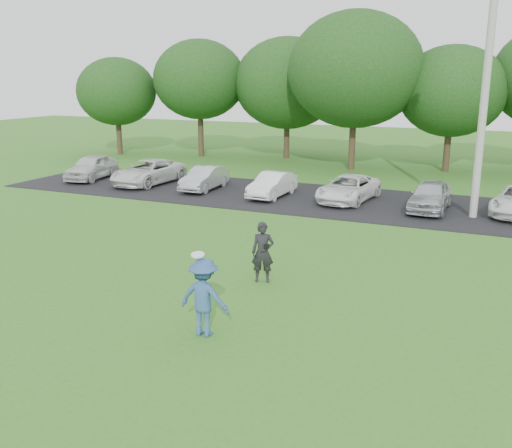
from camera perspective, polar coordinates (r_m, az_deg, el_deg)
The scene contains 7 objects.
ground at distance 12.81m, azimuth -6.37°, elevation -9.29°, with size 100.00×100.00×0.00m, color #367020.
parking_lot at distance 24.41m, azimuth 8.99°, elevation 2.24°, with size 32.00×6.50×0.03m, color black.
utility_pole at distance 22.34m, azimuth 21.96°, elevation 12.45°, with size 0.28×0.28×9.45m, color #A9A9A4.
frisbee_player at distance 11.69m, azimuth -5.22°, elevation -7.28°, with size 1.08×0.64×1.81m.
camera_bystander at distance 14.61m, azimuth 0.69°, elevation -2.84°, with size 0.67×0.54×1.58m.
parked_cars at distance 24.13m, azimuth 11.06°, elevation 3.43°, with size 28.77×4.79×1.24m.
tree_row at distance 33.16m, azimuth 16.42°, elevation 13.60°, with size 42.39×9.85×8.64m.
Camera 1 is at (5.95, -10.10, 5.18)m, focal length 40.00 mm.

